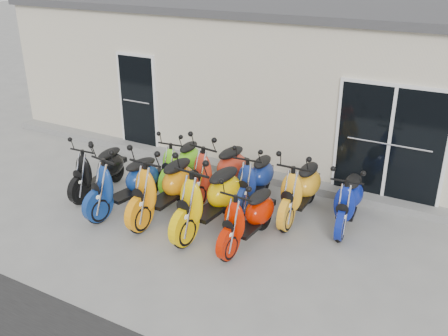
{
  "coord_description": "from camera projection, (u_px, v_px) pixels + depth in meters",
  "views": [
    {
      "loc": [
        4.13,
        -6.78,
        4.41
      ],
      "look_at": [
        0.0,
        0.6,
        0.75
      ],
      "focal_mm": 40.0,
      "sensor_mm": 36.0,
      "label": 1
    }
  ],
  "objects": [
    {
      "name": "scooter_front_red",
      "position": [
        248.0,
        209.0,
        7.98
      ],
      "size": [
        0.74,
        1.76,
        1.27
      ],
      "primitive_type": null,
      "rotation": [
        0.0,
        0.0,
        -0.07
      ],
      "color": "#C51900",
      "rests_on": "ground"
    },
    {
      "name": "scooter_front_orange_a",
      "position": [
        163.0,
        178.0,
        8.81
      ],
      "size": [
        0.77,
        2.03,
        1.49
      ],
      "primitive_type": null,
      "rotation": [
        0.0,
        0.0,
        -0.02
      ],
      "color": "orange",
      "rests_on": "ground"
    },
    {
      "name": "scooter_front_black",
      "position": [
        98.0,
        163.0,
        9.75
      ],
      "size": [
        0.73,
        1.75,
        1.26
      ],
      "primitive_type": null,
      "rotation": [
        0.0,
        0.0,
        0.06
      ],
      "color": "black",
      "rests_on": "ground"
    },
    {
      "name": "front_step",
      "position": [
        257.0,
        174.0,
        10.62
      ],
      "size": [
        14.0,
        0.4,
        0.15
      ],
      "primitive_type": "cube",
      "color": "gray",
      "rests_on": "ground"
    },
    {
      "name": "scooter_front_blue",
      "position": [
        124.0,
        175.0,
        9.05
      ],
      "size": [
        0.97,
        1.98,
        1.4
      ],
      "primitive_type": null,
      "rotation": [
        0.0,
        0.0,
        -0.15
      ],
      "color": "navy",
      "rests_on": "ground"
    },
    {
      "name": "scooter_back_extra",
      "position": [
        349.0,
        193.0,
        8.54
      ],
      "size": [
        0.8,
        1.75,
        1.25
      ],
      "primitive_type": null,
      "rotation": [
        0.0,
        0.0,
        0.11
      ],
      "color": "navy",
      "rests_on": "ground"
    },
    {
      "name": "building",
      "position": [
        313.0,
        74.0,
        12.56
      ],
      "size": [
        14.0,
        6.0,
        3.2
      ],
      "primitive_type": "cube",
      "color": "beige",
      "rests_on": "ground"
    },
    {
      "name": "scooter_back_yellow",
      "position": [
        301.0,
        181.0,
        8.82
      ],
      "size": [
        0.71,
        1.88,
        1.38
      ],
      "primitive_type": null,
      "rotation": [
        0.0,
        0.0,
        0.02
      ],
      "color": "#FFAC1F",
      "rests_on": "ground"
    },
    {
      "name": "scooter_back_blue",
      "position": [
        255.0,
        172.0,
        9.31
      ],
      "size": [
        0.77,
        1.79,
        1.29
      ],
      "primitive_type": null,
      "rotation": [
        0.0,
        0.0,
        0.08
      ],
      "color": "navy",
      "rests_on": "ground"
    },
    {
      "name": "roof_cap",
      "position": [
        318.0,
        4.0,
        11.89
      ],
      "size": [
        14.2,
        6.2,
        0.16
      ],
      "primitive_type": "cube",
      "color": "#3F3F42",
      "rests_on": "building"
    },
    {
      "name": "scooter_front_orange_b",
      "position": [
        209.0,
        189.0,
        8.37
      ],
      "size": [
        0.9,
        2.12,
        1.53
      ],
      "primitive_type": null,
      "rotation": [
        0.0,
        0.0,
        -0.07
      ],
      "color": "#FFCB03",
      "rests_on": "ground"
    },
    {
      "name": "ground",
      "position": [
        208.0,
        217.0,
        9.03
      ],
      "size": [
        80.0,
        80.0,
        0.0
      ],
      "primitive_type": "plane",
      "color": "gray",
      "rests_on": "ground"
    },
    {
      "name": "scooter_back_green",
      "position": [
        181.0,
        156.0,
        10.09
      ],
      "size": [
        0.8,
        1.75,
        1.25
      ],
      "primitive_type": null,
      "rotation": [
        0.0,
        0.0,
        0.11
      ],
      "color": "#72E51D",
      "rests_on": "ground"
    },
    {
      "name": "door_left",
      "position": [
        138.0,
        99.0,
        11.71
      ],
      "size": [
        1.07,
        0.08,
        2.22
      ],
      "primitive_type": "cube",
      "color": "black",
      "rests_on": "front_step"
    },
    {
      "name": "scooter_back_red",
      "position": [
        218.0,
        163.0,
        9.54
      ],
      "size": [
        0.95,
        2.01,
        1.43
      ],
      "primitive_type": null,
      "rotation": [
        0.0,
        0.0,
        -0.13
      ],
      "color": "red",
      "rests_on": "ground"
    },
    {
      "name": "door_right",
      "position": [
        390.0,
        140.0,
        9.11
      ],
      "size": [
        2.02,
        0.08,
        2.22
      ],
      "primitive_type": "cube",
      "color": "black",
      "rests_on": "front_step"
    }
  ]
}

